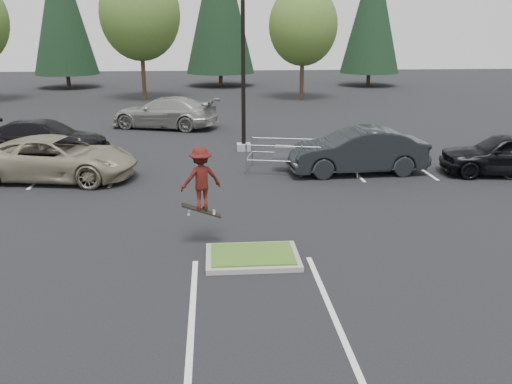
{
  "coord_description": "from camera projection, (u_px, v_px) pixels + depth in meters",
  "views": [
    {
      "loc": [
        -0.87,
        -11.81,
        5.27
      ],
      "look_at": [
        0.2,
        1.5,
        1.22
      ],
      "focal_mm": 38.0,
      "sensor_mm": 36.0,
      "label": 1
    }
  ],
  "objects": [
    {
      "name": "conif_a",
      "position": [
        61.0,
        6.0,
        47.87
      ],
      "size": [
        5.72,
        5.72,
        13.0
      ],
      "color": "#38281C",
      "rests_on": "ground"
    },
    {
      "name": "cart_corral",
      "position": [
        290.0,
        153.0,
        20.53
      ],
      "size": [
        4.37,
        2.37,
        1.18
      ],
      "rotation": [
        0.0,
        0.0,
        -0.22
      ],
      "color": "gray",
      "rests_on": "ground"
    },
    {
      "name": "grass_median",
      "position": [
        253.0,
        256.0,
        12.84
      ],
      "size": [
        2.2,
        1.6,
        0.16
      ],
      "color": "gray",
      "rests_on": "ground"
    },
    {
      "name": "stall_lines",
      "position": [
        200.0,
        189.0,
        18.5
      ],
      "size": [
        22.62,
        17.6,
        0.01
      ],
      "color": "silver",
      "rests_on": "ground"
    },
    {
      "name": "conif_c",
      "position": [
        372.0,
        10.0,
        49.62
      ],
      "size": [
        5.5,
        5.5,
        12.5
      ],
      "color": "#38281C",
      "rests_on": "ground"
    },
    {
      "name": "car_l_black",
      "position": [
        45.0,
        138.0,
        22.98
      ],
      "size": [
        5.6,
        2.93,
        1.55
      ],
      "primitive_type": "imported",
      "rotation": [
        0.0,
        0.0,
        1.42
      ],
      "color": "black",
      "rests_on": "ground"
    },
    {
      "name": "car_l_tan",
      "position": [
        57.0,
        158.0,
        19.47
      ],
      "size": [
        6.01,
        3.54,
        1.57
      ],
      "primitive_type": "imported",
      "rotation": [
        0.0,
        0.0,
        1.4
      ],
      "color": "gray",
      "rests_on": "ground"
    },
    {
      "name": "skateboarder",
      "position": [
        200.0,
        179.0,
        13.21
      ],
      "size": [
        1.15,
        0.88,
        1.81
      ],
      "rotation": [
        0.0,
        0.0,
        3.48
      ],
      "color": "black",
      "rests_on": "ground"
    },
    {
      "name": "decid_b",
      "position": [
        140.0,
        17.0,
        39.76
      ],
      "size": [
        5.89,
        5.89,
        9.64
      ],
      "color": "#38281C",
      "rests_on": "ground"
    },
    {
      "name": "car_r_black",
      "position": [
        507.0,
        154.0,
        20.07
      ],
      "size": [
        4.93,
        2.6,
        1.6
      ],
      "primitive_type": "imported",
      "rotation": [
        0.0,
        0.0,
        4.56
      ],
      "color": "black",
      "rests_on": "ground"
    },
    {
      "name": "car_far_silver",
      "position": [
        166.0,
        113.0,
        29.52
      ],
      "size": [
        6.27,
        4.15,
        1.69
      ],
      "primitive_type": "imported",
      "rotation": [
        0.0,
        0.0,
        4.38
      ],
      "color": "#969792",
      "rests_on": "ground"
    },
    {
      "name": "car_r_charc",
      "position": [
        357.0,
        151.0,
        20.31
      ],
      "size": [
        5.24,
        2.07,
        1.7
      ],
      "primitive_type": "imported",
      "rotation": [
        0.0,
        0.0,
        4.77
      ],
      "color": "black",
      "rests_on": "ground"
    },
    {
      "name": "light_pole",
      "position": [
        243.0,
        45.0,
        23.02
      ],
      "size": [
        0.7,
        0.6,
        10.12
      ],
      "color": "gray",
      "rests_on": "ground"
    },
    {
      "name": "ground",
      "position": [
        253.0,
        259.0,
        12.86
      ],
      "size": [
        120.0,
        120.0,
        0.0
      ],
      "primitive_type": "plane",
      "color": "black",
      "rests_on": "ground"
    },
    {
      "name": "decid_c",
      "position": [
        303.0,
        28.0,
        40.25
      ],
      "size": [
        5.12,
        5.12,
        8.38
      ],
      "color": "#38281C",
      "rests_on": "ground"
    }
  ]
}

